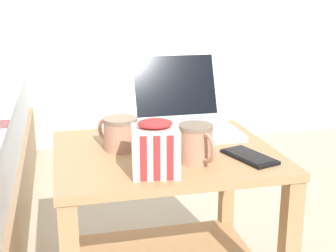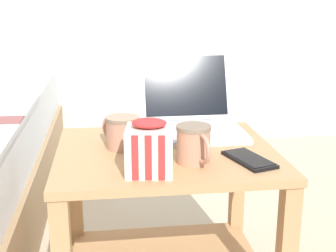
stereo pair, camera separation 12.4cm
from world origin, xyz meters
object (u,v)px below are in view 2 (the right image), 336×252
object	(u,v)px
mug_front_right	(122,130)
cell_phone	(249,159)
laptop	(191,116)
snack_bag	(149,148)
mug_front_left	(194,143)

from	to	relation	value
mug_front_right	cell_phone	world-z (taller)	mug_front_right
cell_phone	laptop	bearing A→B (deg)	108.68
snack_bag	cell_phone	xyz separation A→B (m)	(0.26, 0.05, -0.06)
mug_front_left	snack_bag	world-z (taller)	snack_bag
mug_front_left	cell_phone	bearing A→B (deg)	-3.04
laptop	snack_bag	size ratio (longest dim) A/B	2.38
laptop	snack_bag	xyz separation A→B (m)	(-0.16, -0.34, 0.02)
mug_front_left	mug_front_right	size ratio (longest dim) A/B	1.10
cell_phone	snack_bag	bearing A→B (deg)	-169.99
laptop	snack_bag	world-z (taller)	laptop
laptop	mug_front_right	size ratio (longest dim) A/B	2.75
laptop	mug_front_left	distance (m)	0.29
mug_front_right	mug_front_left	bearing A→B (deg)	-39.61
mug_front_right	cell_phone	xyz separation A→B (m)	(0.32, -0.15, -0.05)
laptop	cell_phone	world-z (taller)	laptop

